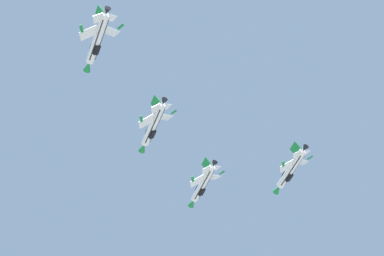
% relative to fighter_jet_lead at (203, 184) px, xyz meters
% --- Properties ---
extents(fighter_jet_lead, '(12.49, 12.06, 5.79)m').
position_rel_fighter_jet_lead_xyz_m(fighter_jet_lead, '(0.00, 0.00, 0.00)').
color(fighter_jet_lead, silver).
extents(fighter_jet_left_wing, '(12.49, 12.06, 6.45)m').
position_rel_fighter_jet_lead_xyz_m(fighter_jet_left_wing, '(-1.99, -22.66, -1.76)').
color(fighter_jet_left_wing, silver).
extents(fighter_jet_right_wing, '(12.49, 12.06, 5.83)m').
position_rel_fighter_jet_lead_xyz_m(fighter_jet_right_wing, '(21.40, 3.29, -1.33)').
color(fighter_jet_right_wing, silver).
extents(fighter_jet_left_outer, '(12.49, 12.06, 6.17)m').
position_rel_fighter_jet_lead_xyz_m(fighter_jet_left_outer, '(-3.01, -45.99, 0.29)').
color(fighter_jet_left_outer, silver).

